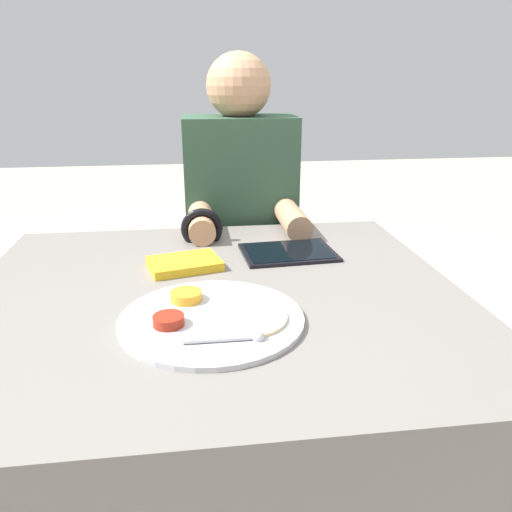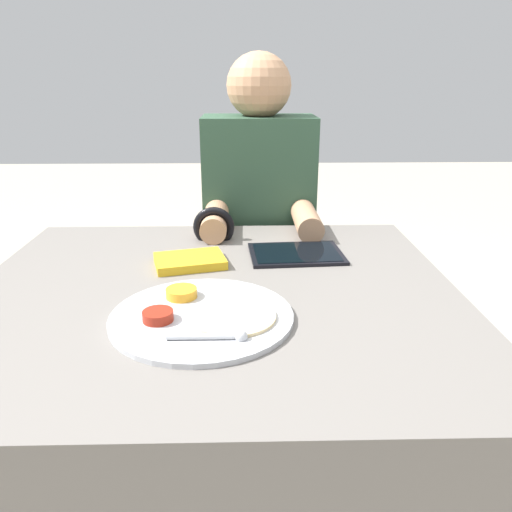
# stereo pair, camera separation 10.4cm
# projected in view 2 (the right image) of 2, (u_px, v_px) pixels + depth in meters

# --- Properties ---
(dining_table) EXTENTS (1.01, 0.91, 0.75)m
(dining_table) POSITION_uv_depth(u_px,v_px,m) (218.00, 437.00, 1.15)
(dining_table) COLOR slate
(dining_table) RESTS_ON ground_plane
(thali_tray) EXTENTS (0.33, 0.33, 0.03)m
(thali_tray) POSITION_uv_depth(u_px,v_px,m) (203.00, 316.00, 0.90)
(thali_tray) COLOR #B7BABF
(thali_tray) RESTS_ON dining_table
(red_notebook) EXTENTS (0.18, 0.15, 0.02)m
(red_notebook) POSITION_uv_depth(u_px,v_px,m) (190.00, 262.00, 1.15)
(red_notebook) COLOR silver
(red_notebook) RESTS_ON dining_table
(tablet_device) EXTENTS (0.23, 0.18, 0.01)m
(tablet_device) POSITION_uv_depth(u_px,v_px,m) (296.00, 254.00, 1.22)
(tablet_device) COLOR black
(tablet_device) RESTS_ON dining_table
(person_diner) EXTENTS (0.35, 0.42, 1.23)m
(person_diner) POSITION_uv_depth(u_px,v_px,m) (259.00, 262.00, 1.63)
(person_diner) COLOR black
(person_diner) RESTS_ON ground_plane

